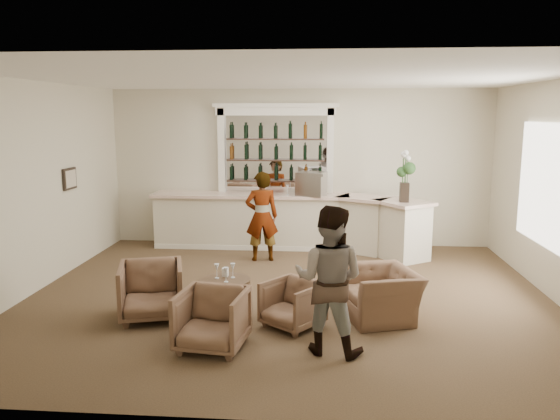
% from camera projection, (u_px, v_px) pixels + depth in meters
% --- Properties ---
extents(ground, '(8.00, 8.00, 0.00)m').
position_uv_depth(ground, '(288.00, 296.00, 8.45)').
color(ground, brown).
rests_on(ground, ground).
extents(room_shell, '(8.04, 7.02, 3.32)m').
position_uv_depth(room_shell, '(302.00, 142.00, 8.73)').
color(room_shell, beige).
rests_on(room_shell, ground).
extents(bar_counter, '(5.72, 1.80, 1.14)m').
position_uv_depth(bar_counter, '(290.00, 222.00, 11.30)').
color(bar_counter, beige).
rests_on(bar_counter, ground).
extents(back_bar_alcove, '(2.64, 0.25, 3.00)m').
position_uv_depth(back_bar_alcove, '(276.00, 150.00, 11.48)').
color(back_bar_alcove, white).
rests_on(back_bar_alcove, ground).
extents(cocktail_table, '(0.72, 0.72, 0.50)m').
position_uv_depth(cocktail_table, '(225.00, 296.00, 7.68)').
color(cocktail_table, '#462D1E').
rests_on(cocktail_table, ground).
extents(sommelier, '(0.70, 0.53, 1.72)m').
position_uv_depth(sommelier, '(262.00, 216.00, 10.37)').
color(sommelier, gray).
rests_on(sommelier, ground).
extents(guest, '(1.00, 0.87, 1.76)m').
position_uv_depth(guest, '(329.00, 280.00, 6.34)').
color(guest, gray).
rests_on(guest, ground).
extents(armchair_left, '(1.04, 1.06, 0.78)m').
position_uv_depth(armchair_left, '(151.00, 291.00, 7.47)').
color(armchair_left, brown).
rests_on(armchair_left, ground).
extents(armchair_center, '(0.87, 0.89, 0.72)m').
position_uv_depth(armchair_center, '(212.00, 319.00, 6.51)').
color(armchair_center, brown).
rests_on(armchair_center, ground).
extents(armchair_right, '(0.95, 0.95, 0.62)m').
position_uv_depth(armchair_right, '(292.00, 304.00, 7.18)').
color(armchair_right, brown).
rests_on(armchair_right, ground).
extents(armchair_far, '(1.18, 1.27, 0.68)m').
position_uv_depth(armchair_far, '(380.00, 294.00, 7.50)').
color(armchair_far, brown).
rests_on(armchair_far, ground).
extents(espresso_machine, '(0.66, 0.60, 0.48)m').
position_uv_depth(espresso_machine, '(311.00, 184.00, 11.08)').
color(espresso_machine, '#B5B5BA').
rests_on(espresso_machine, bar_counter).
extents(flower_vase, '(0.26, 0.26, 0.97)m').
position_uv_depth(flower_vase, '(405.00, 173.00, 10.23)').
color(flower_vase, black).
rests_on(flower_vase, bar_counter).
extents(wine_glass_bar_left, '(0.07, 0.07, 0.21)m').
position_uv_depth(wine_glass_bar_left, '(288.00, 190.00, 11.19)').
color(wine_glass_bar_left, white).
rests_on(wine_glass_bar_left, bar_counter).
extents(wine_glass_bar_right, '(0.07, 0.07, 0.21)m').
position_uv_depth(wine_glass_bar_right, '(323.00, 190.00, 11.16)').
color(wine_glass_bar_right, white).
rests_on(wine_glass_bar_right, bar_counter).
extents(wine_glass_tbl_a, '(0.07, 0.07, 0.21)m').
position_uv_depth(wine_glass_tbl_a, '(217.00, 271.00, 7.65)').
color(wine_glass_tbl_a, white).
rests_on(wine_glass_tbl_a, cocktail_table).
extents(wine_glass_tbl_b, '(0.07, 0.07, 0.21)m').
position_uv_depth(wine_glass_tbl_b, '(233.00, 271.00, 7.68)').
color(wine_glass_tbl_b, white).
rests_on(wine_glass_tbl_b, cocktail_table).
extents(wine_glass_tbl_c, '(0.07, 0.07, 0.21)m').
position_uv_depth(wine_glass_tbl_c, '(226.00, 275.00, 7.48)').
color(wine_glass_tbl_c, white).
rests_on(wine_glass_tbl_c, cocktail_table).
extents(napkin_holder, '(0.08, 0.08, 0.12)m').
position_uv_depth(napkin_holder, '(225.00, 272.00, 7.76)').
color(napkin_holder, white).
rests_on(napkin_holder, cocktail_table).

